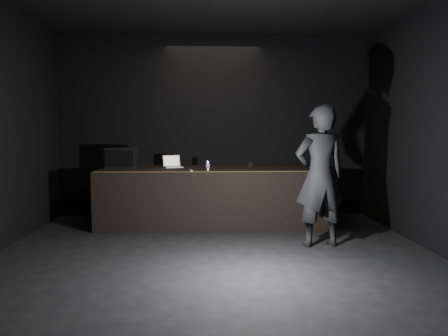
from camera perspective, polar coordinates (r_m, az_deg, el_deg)
ground at (r=5.38m, az=-0.90°, el=-13.25°), size 7.00×7.00×0.00m
room_walls at (r=5.12m, az=-0.93°, el=8.77°), size 6.10×7.10×3.52m
stage_riser at (r=7.93m, az=-1.39°, el=-3.60°), size 4.00×1.50×1.00m
riser_lip at (r=7.16m, az=-1.31°, el=-0.44°), size 3.92×0.10×0.01m
stage_monitor at (r=8.13m, az=-13.27°, el=1.30°), size 0.55×0.41×0.36m
cable at (r=8.56m, az=-11.73°, el=0.36°), size 0.72×0.37×0.02m
laptop at (r=8.07m, az=-6.74°, el=0.50°), size 0.39×0.37×0.22m
beer_can at (r=7.42m, az=-2.13°, el=0.32°), size 0.07×0.07×0.16m
plastic_cup at (r=7.93m, az=3.46°, el=0.43°), size 0.09×0.09×0.11m
wii_remote at (r=7.22m, az=-4.41°, el=-0.36°), size 0.08×0.14×0.03m
person at (r=6.43m, az=12.42°, el=-1.04°), size 0.81×0.60×2.04m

